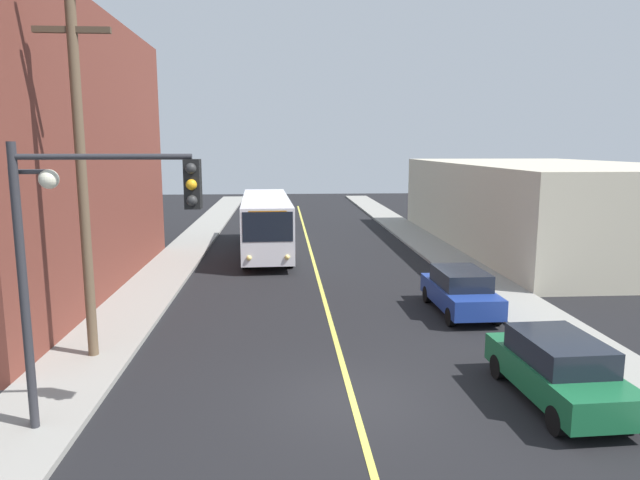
# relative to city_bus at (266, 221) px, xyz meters

# --- Properties ---
(ground_plane) EXTENTS (120.00, 120.00, 0.00)m
(ground_plane) POSITION_rel_city_bus_xyz_m (2.56, -19.41, -1.82)
(ground_plane) COLOR black
(sidewalk_left) EXTENTS (2.50, 90.00, 0.15)m
(sidewalk_left) POSITION_rel_city_bus_xyz_m (-4.69, -9.41, -1.74)
(sidewalk_left) COLOR gray
(sidewalk_left) RESTS_ON ground
(sidewalk_right) EXTENTS (2.50, 90.00, 0.15)m
(sidewalk_right) POSITION_rel_city_bus_xyz_m (9.81, -9.41, -1.74)
(sidewalk_right) COLOR gray
(sidewalk_right) RESTS_ON ground
(lane_stripe_center) EXTENTS (0.16, 60.00, 0.01)m
(lane_stripe_center) POSITION_rel_city_bus_xyz_m (2.56, -4.41, -1.81)
(lane_stripe_center) COLOR #D8CC4C
(lane_stripe_center) RESTS_ON ground
(building_right_warehouse) EXTENTS (12.00, 23.38, 5.05)m
(building_right_warehouse) POSITION_rel_city_bus_xyz_m (17.05, 1.21, 0.71)
(building_right_warehouse) COLOR beige
(building_right_warehouse) RESTS_ON ground
(city_bus) EXTENTS (3.04, 12.23, 3.20)m
(city_bus) POSITION_rel_city_bus_xyz_m (0.00, 0.00, 0.00)
(city_bus) COLOR silver
(city_bus) RESTS_ON ground
(parked_car_green) EXTENTS (1.97, 4.47, 1.62)m
(parked_car_green) POSITION_rel_city_bus_xyz_m (7.41, -19.83, -0.98)
(parked_car_green) COLOR #196038
(parked_car_green) RESTS_ON ground
(parked_car_blue) EXTENTS (1.87, 4.42, 1.62)m
(parked_car_blue) POSITION_rel_city_bus_xyz_m (7.38, -12.41, -0.98)
(parked_car_blue) COLOR navy
(parked_car_blue) RESTS_ON ground
(utility_pole_near) EXTENTS (2.40, 0.28, 10.41)m
(utility_pole_near) POSITION_rel_city_bus_xyz_m (-4.53, -16.27, 4.05)
(utility_pole_near) COLOR brown
(utility_pole_near) RESTS_ON sidewalk_left
(traffic_signal_left_corner) EXTENTS (3.75, 0.48, 6.00)m
(traffic_signal_left_corner) POSITION_rel_city_bus_xyz_m (-2.85, -20.56, 2.49)
(traffic_signal_left_corner) COLOR #2D2D33
(traffic_signal_left_corner) RESTS_ON sidewalk_left
(street_lamp_left) EXTENTS (0.98, 0.40, 5.50)m
(street_lamp_left) POSITION_rel_city_bus_xyz_m (-4.27, -20.37, 1.92)
(street_lamp_left) COLOR #38383D
(street_lamp_left) RESTS_ON sidewalk_left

